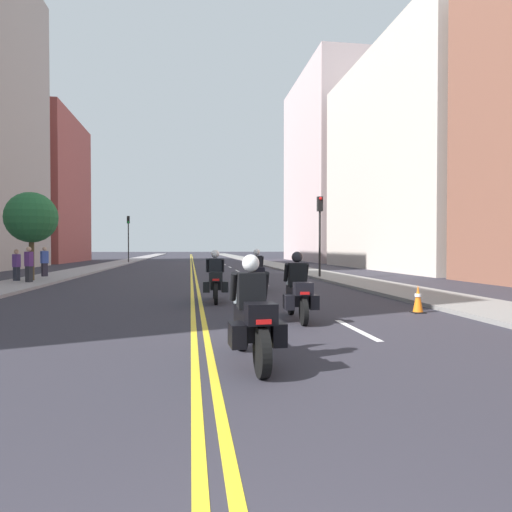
% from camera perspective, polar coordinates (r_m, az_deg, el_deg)
% --- Properties ---
extents(ground_plane, '(264.00, 264.00, 0.00)m').
position_cam_1_polar(ground_plane, '(48.91, -8.12, -0.93)').
color(ground_plane, '#2C2A33').
extents(sidewalk_left, '(2.71, 144.00, 0.12)m').
position_cam_1_polar(sidewalk_left, '(49.50, -17.20, -0.87)').
color(sidewalk_left, gray).
rests_on(sidewalk_left, ground).
extents(sidewalk_right, '(2.71, 144.00, 0.12)m').
position_cam_1_polar(sidewalk_right, '(49.55, 0.95, -0.82)').
color(sidewalk_right, gray).
rests_on(sidewalk_right, ground).
extents(centreline_yellow_inner, '(0.12, 132.00, 0.01)m').
position_cam_1_polar(centreline_yellow_inner, '(48.91, -8.26, -0.93)').
color(centreline_yellow_inner, yellow).
rests_on(centreline_yellow_inner, ground).
extents(centreline_yellow_outer, '(0.12, 132.00, 0.01)m').
position_cam_1_polar(centreline_yellow_outer, '(48.91, -7.98, -0.93)').
color(centreline_yellow_outer, yellow).
rests_on(centreline_yellow_outer, ground).
extents(lane_dashes_white, '(0.14, 56.40, 0.01)m').
position_cam_1_polar(lane_dashes_white, '(30.12, -1.83, -2.16)').
color(lane_dashes_white, silver).
rests_on(lane_dashes_white, ground).
extents(building_right_1, '(7.98, 20.42, 17.07)m').
position_cam_1_polar(building_right_1, '(38.53, 19.43, 11.23)').
color(building_right_1, beige).
rests_on(building_right_1, ground).
extents(building_left_2, '(7.90, 15.35, 16.96)m').
position_cam_1_polar(building_left_2, '(58.63, -25.59, 7.61)').
color(building_left_2, '#984540').
rests_on(building_left_2, ground).
extents(building_right_2, '(7.95, 19.11, 23.32)m').
position_cam_1_polar(building_right_2, '(58.86, 9.36, 10.80)').
color(building_right_2, '#C1A9A9').
rests_on(building_right_2, ground).
extents(motorcycle_0, '(0.78, 2.31, 1.61)m').
position_cam_1_polar(motorcycle_0, '(6.61, -0.50, -8.12)').
color(motorcycle_0, black).
rests_on(motorcycle_0, ground).
extents(motorcycle_1, '(0.78, 2.22, 1.62)m').
position_cam_1_polar(motorcycle_1, '(10.54, 5.36, -4.64)').
color(motorcycle_1, black).
rests_on(motorcycle_1, ground).
extents(motorcycle_2, '(0.77, 2.26, 1.64)m').
position_cam_1_polar(motorcycle_2, '(14.11, -5.20, -3.14)').
color(motorcycle_2, black).
rests_on(motorcycle_2, ground).
extents(motorcycle_3, '(0.76, 2.17, 1.66)m').
position_cam_1_polar(motorcycle_3, '(17.92, 0.14, -2.23)').
color(motorcycle_3, black).
rests_on(motorcycle_3, ground).
extents(traffic_cone_1, '(0.32, 0.32, 0.73)m').
position_cam_1_polar(traffic_cone_1, '(12.51, 19.90, -5.17)').
color(traffic_cone_1, black).
rests_on(traffic_cone_1, ground).
extents(traffic_light_near, '(0.28, 0.38, 4.50)m').
position_cam_1_polar(traffic_light_near, '(24.89, 8.12, 4.35)').
color(traffic_light_near, black).
rests_on(traffic_light_near, ground).
extents(traffic_light_far, '(0.28, 0.38, 5.14)m').
position_cam_1_polar(traffic_light_far, '(50.68, -15.92, 3.07)').
color(traffic_light_far, black).
rests_on(traffic_light_far, ground).
extents(pedestrian_0, '(0.41, 0.41, 1.75)m').
position_cam_1_polar(pedestrian_0, '(27.29, -25.30, -0.72)').
color(pedestrian_0, '#292534').
rests_on(pedestrian_0, ground).
extents(pedestrian_1, '(0.42, 0.39, 1.75)m').
position_cam_1_polar(pedestrian_1, '(23.09, -26.91, -1.04)').
color(pedestrian_1, '#26272D').
rests_on(pedestrian_1, ground).
extents(pedestrian_2, '(0.42, 0.40, 1.62)m').
position_cam_1_polar(pedestrian_2, '(24.35, -28.16, -1.11)').
color(pedestrian_2, '#232834').
rests_on(pedestrian_2, ground).
extents(street_tree_0, '(2.44, 2.44, 4.39)m').
position_cam_1_polar(street_tree_0, '(24.32, -26.68, 4.37)').
color(street_tree_0, '#483B23').
rests_on(street_tree_0, ground).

